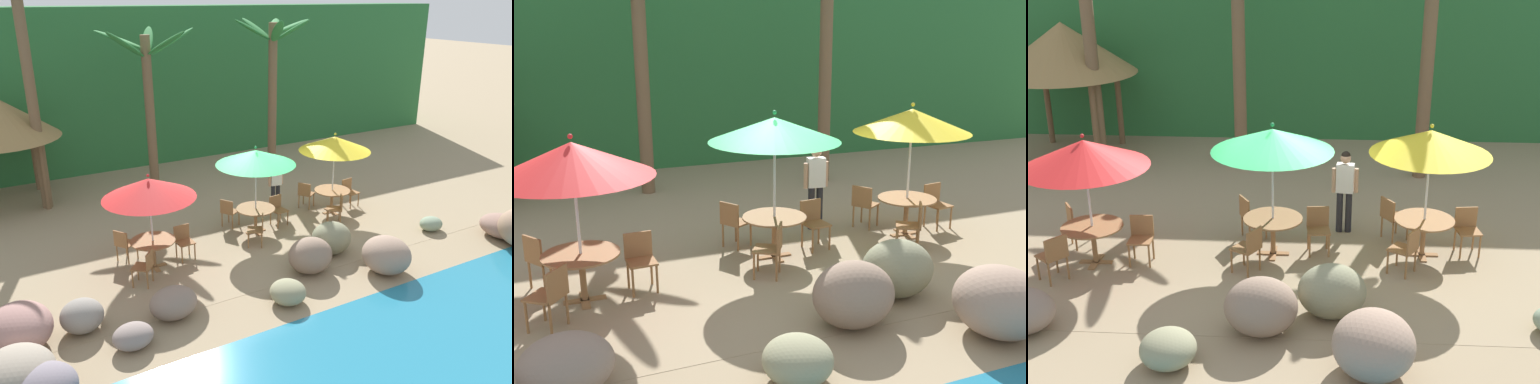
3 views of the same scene
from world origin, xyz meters
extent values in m
plane|color=#937F60|center=(0.00, 0.00, 0.00)|extent=(120.00, 120.00, 0.00)
cube|color=#937F60|center=(0.00, 0.00, 0.00)|extent=(18.00, 5.20, 0.01)
cube|color=#286633|center=(0.00, 9.00, 3.00)|extent=(28.00, 2.40, 6.00)
ellipsoid|color=gray|center=(-6.73, -3.50, 0.42)|extent=(1.27, 1.33, 0.84)
ellipsoid|color=#8E6C5E|center=(5.82, -3.42, 0.31)|extent=(1.07, 1.26, 0.62)
ellipsoid|color=#9D7069|center=(-6.53, -2.15, 0.45)|extent=(1.22, 1.35, 0.89)
ellipsoid|color=#826B5C|center=(-3.62, -2.63, 0.34)|extent=(1.02, 0.82, 0.69)
ellipsoid|color=gray|center=(1.59, -3.34, 0.45)|extent=(1.14, 1.23, 0.90)
ellipsoid|color=gray|center=(-1.23, -3.32, 0.26)|extent=(0.80, 0.83, 0.51)
ellipsoid|color=#866D5A|center=(-0.02, -2.43, 0.44)|extent=(1.11, 0.96, 0.89)
ellipsoid|color=#7A795B|center=(1.04, -1.88, 0.43)|extent=(1.08, 0.94, 0.85)
ellipsoid|color=gray|center=(-4.66, -3.18, 0.24)|extent=(0.80, 0.68, 0.48)
ellipsoid|color=gray|center=(-5.39, -2.16, 0.34)|extent=(0.86, 0.82, 0.68)
ellipsoid|color=gray|center=(4.41, -2.15, 0.20)|extent=(0.68, 0.60, 0.40)
cylinder|color=silver|center=(-3.26, -0.35, 1.10)|extent=(0.04, 0.04, 2.20)
cone|color=red|center=(-3.26, -0.35, 2.10)|extent=(2.24, 2.24, 0.49)
sphere|color=red|center=(-3.26, -0.35, 2.42)|extent=(0.07, 0.07, 0.07)
cube|color=olive|center=(-3.26, -0.35, 0.01)|extent=(0.60, 0.12, 0.03)
cube|color=olive|center=(-3.26, -0.35, 0.01)|extent=(0.12, 0.60, 0.03)
cylinder|color=olive|center=(-3.26, -0.35, 0.37)|extent=(0.09, 0.09, 0.71)
cylinder|color=olive|center=(-3.26, -0.35, 0.72)|extent=(1.10, 1.10, 0.03)
cylinder|color=olive|center=(-2.23, -0.48, 0.23)|extent=(0.04, 0.04, 0.45)
cylinder|color=olive|center=(-2.58, -0.50, 0.23)|extent=(0.04, 0.04, 0.45)
cylinder|color=olive|center=(-2.24, -0.12, 0.23)|extent=(0.04, 0.04, 0.45)
cylinder|color=olive|center=(-2.60, -0.14, 0.23)|extent=(0.04, 0.04, 0.45)
cube|color=olive|center=(-2.41, -0.31, 0.47)|extent=(0.44, 0.44, 0.03)
cube|color=olive|center=(-2.42, -0.11, 0.66)|extent=(0.42, 0.05, 0.42)
cylinder|color=olive|center=(-3.68, 0.61, 0.23)|extent=(0.04, 0.04, 0.45)
cylinder|color=olive|center=(-3.48, 0.31, 0.23)|extent=(0.04, 0.04, 0.45)
cylinder|color=olive|center=(-3.98, 0.41, 0.23)|extent=(0.04, 0.04, 0.45)
cylinder|color=olive|center=(-3.78, 0.11, 0.23)|extent=(0.04, 0.04, 0.45)
cube|color=olive|center=(-3.73, 0.36, 0.47)|extent=(0.58, 0.58, 0.03)
cube|color=olive|center=(-3.90, 0.25, 0.66)|extent=(0.26, 0.37, 0.42)
cylinder|color=olive|center=(-4.03, -1.06, 0.23)|extent=(0.04, 0.04, 0.45)
cylinder|color=olive|center=(-3.81, -0.77, 0.23)|extent=(0.04, 0.04, 0.45)
cylinder|color=olive|center=(-3.74, -1.27, 0.23)|extent=(0.04, 0.04, 0.45)
cylinder|color=olive|center=(-3.53, -0.99, 0.23)|extent=(0.04, 0.04, 0.45)
cube|color=olive|center=(-3.78, -1.02, 0.47)|extent=(0.59, 0.59, 0.03)
cube|color=olive|center=(-3.62, -1.14, 0.66)|extent=(0.28, 0.36, 0.42)
cylinder|color=silver|center=(-0.05, 0.22, 1.17)|extent=(0.04, 0.04, 2.33)
cone|color=#238E47|center=(-0.05, 0.22, 2.23)|extent=(2.21, 2.21, 0.40)
sphere|color=#238E47|center=(-0.05, 0.22, 2.52)|extent=(0.07, 0.07, 0.07)
cube|color=olive|center=(-0.05, 0.22, 0.01)|extent=(0.60, 0.12, 0.03)
cube|color=olive|center=(-0.05, 0.22, 0.01)|extent=(0.12, 0.60, 0.03)
cylinder|color=olive|center=(-0.05, 0.22, 0.37)|extent=(0.09, 0.09, 0.71)
cylinder|color=olive|center=(-0.05, 0.22, 0.72)|extent=(1.10, 1.10, 0.03)
cylinder|color=olive|center=(0.99, 0.15, 0.23)|extent=(0.04, 0.04, 0.45)
cylinder|color=olive|center=(0.64, 0.11, 0.23)|extent=(0.04, 0.04, 0.45)
cylinder|color=olive|center=(0.95, 0.50, 0.23)|extent=(0.04, 0.04, 0.45)
cylinder|color=olive|center=(0.60, 0.47, 0.23)|extent=(0.04, 0.04, 0.45)
cube|color=olive|center=(0.80, 0.31, 0.47)|extent=(0.46, 0.46, 0.03)
cube|color=olive|center=(0.77, 0.51, 0.66)|extent=(0.42, 0.08, 0.42)
cylinder|color=olive|center=(-0.42, 1.19, 0.23)|extent=(0.04, 0.04, 0.45)
cylinder|color=olive|center=(-0.24, 0.88, 0.23)|extent=(0.04, 0.04, 0.45)
cylinder|color=olive|center=(-0.73, 1.01, 0.23)|extent=(0.04, 0.04, 0.45)
cylinder|color=olive|center=(-0.55, 0.70, 0.23)|extent=(0.04, 0.04, 0.45)
cube|color=olive|center=(-0.48, 0.95, 0.47)|extent=(0.58, 0.58, 0.03)
cube|color=olive|center=(-0.66, 0.84, 0.66)|extent=(0.25, 0.38, 0.42)
cylinder|color=olive|center=(-0.72, -0.58, 0.23)|extent=(0.04, 0.04, 0.45)
cylinder|color=olive|center=(-0.54, -0.27, 0.23)|extent=(0.04, 0.04, 0.45)
cylinder|color=olive|center=(-0.42, -0.76, 0.23)|extent=(0.04, 0.04, 0.45)
cylinder|color=olive|center=(-0.24, -0.45, 0.23)|extent=(0.04, 0.04, 0.45)
cube|color=olive|center=(-0.48, -0.52, 0.47)|extent=(0.57, 0.57, 0.03)
cube|color=olive|center=(-0.31, -0.62, 0.66)|extent=(0.24, 0.38, 0.42)
cylinder|color=silver|center=(2.73, 0.34, 1.16)|extent=(0.04, 0.04, 2.31)
cone|color=yellow|center=(2.73, 0.34, 2.21)|extent=(2.15, 2.15, 0.43)
sphere|color=yellow|center=(2.73, 0.34, 2.51)|extent=(0.07, 0.07, 0.07)
cube|color=olive|center=(2.73, 0.34, 0.01)|extent=(0.60, 0.12, 0.03)
cube|color=olive|center=(2.73, 0.34, 0.01)|extent=(0.12, 0.60, 0.03)
cylinder|color=olive|center=(2.73, 0.34, 0.37)|extent=(0.09, 0.09, 0.71)
cylinder|color=olive|center=(2.73, 0.34, 0.72)|extent=(1.10, 1.10, 0.03)
cylinder|color=olive|center=(3.77, 0.30, 0.23)|extent=(0.04, 0.04, 0.45)
cylinder|color=olive|center=(3.42, 0.25, 0.23)|extent=(0.04, 0.04, 0.45)
cylinder|color=olive|center=(3.73, 0.65, 0.23)|extent=(0.04, 0.04, 0.45)
cylinder|color=olive|center=(3.37, 0.60, 0.23)|extent=(0.04, 0.04, 0.45)
cube|color=olive|center=(3.57, 0.45, 0.47)|extent=(0.47, 0.47, 0.03)
cube|color=olive|center=(3.55, 0.65, 0.66)|extent=(0.42, 0.09, 0.42)
cylinder|color=olive|center=(2.34, 1.30, 0.23)|extent=(0.04, 0.04, 0.45)
cylinder|color=olive|center=(2.53, 1.00, 0.23)|extent=(0.04, 0.04, 0.45)
cylinder|color=olive|center=(2.03, 1.11, 0.23)|extent=(0.04, 0.04, 0.45)
cylinder|color=olive|center=(2.22, 0.81, 0.23)|extent=(0.04, 0.04, 0.45)
cube|color=olive|center=(2.28, 1.06, 0.47)|extent=(0.58, 0.58, 0.03)
cube|color=olive|center=(2.11, 0.95, 0.66)|extent=(0.25, 0.37, 0.42)
cylinder|color=olive|center=(2.02, -0.43, 0.23)|extent=(0.04, 0.04, 0.45)
cylinder|color=olive|center=(2.22, -0.13, 0.23)|extent=(0.04, 0.04, 0.45)
cylinder|color=olive|center=(2.33, -0.63, 0.23)|extent=(0.04, 0.04, 0.45)
cylinder|color=olive|center=(2.52, -0.33, 0.23)|extent=(0.04, 0.04, 0.45)
cube|color=olive|center=(2.27, -0.38, 0.47)|extent=(0.58, 0.58, 0.03)
cube|color=olive|center=(2.44, -0.49, 0.66)|extent=(0.26, 0.37, 0.42)
cylinder|color=brown|center=(-4.92, 5.17, 3.48)|extent=(0.32, 0.32, 6.95)
cylinder|color=brown|center=(-1.28, 5.31, 2.59)|extent=(0.32, 0.32, 5.18)
ellipsoid|color=#2D7A38|center=(-0.39, 5.28, 4.93)|extent=(1.63, 0.42, 0.95)
ellipsoid|color=#2D7A38|center=(-0.92, 6.12, 4.94)|extent=(0.99, 1.64, 0.91)
ellipsoid|color=#2D7A38|center=(-1.97, 5.86, 5.02)|extent=(1.57, 1.35, 0.67)
ellipsoid|color=#2D7A38|center=(-2.04, 4.87, 4.93)|extent=(1.58, 1.12, 0.96)
ellipsoid|color=#2D7A38|center=(-0.87, 4.53, 4.95)|extent=(1.08, 1.63, 0.89)
cylinder|color=brown|center=(3.22, 4.75, 2.74)|extent=(0.32, 0.32, 5.48)
ellipsoid|color=#2D7A38|center=(3.96, 4.72, 5.33)|extent=(1.47, 0.42, 0.57)
ellipsoid|color=#2D7A38|center=(3.65, 5.36, 5.35)|extent=(1.15, 1.41, 0.52)
ellipsoid|color=#2D7A38|center=(2.94, 5.45, 5.24)|extent=(0.84, 1.41, 0.81)
ellipsoid|color=#2D7A38|center=(2.48, 4.89, 5.24)|extent=(1.42, 0.60, 0.81)
ellipsoid|color=#2D7A38|center=(2.96, 4.05, 5.22)|extent=(0.81, 1.39, 0.86)
ellipsoid|color=#2D7A38|center=(3.57, 4.10, 5.23)|extent=(0.97, 1.37, 0.82)
cylinder|color=brown|center=(-4.92, 7.03, 1.10)|extent=(0.16, 0.16, 2.20)
cylinder|color=brown|center=(-4.92, 4.97, 1.10)|extent=(0.16, 0.16, 2.20)
cylinder|color=#232328|center=(1.20, 1.33, 0.43)|extent=(0.13, 0.13, 0.86)
cylinder|color=#232328|center=(1.38, 1.33, 0.43)|extent=(0.13, 0.13, 0.86)
cube|color=silver|center=(1.29, 1.33, 1.15)|extent=(0.36, 0.25, 0.58)
cylinder|color=tan|center=(1.07, 1.33, 1.10)|extent=(0.08, 0.08, 0.50)
cylinder|color=tan|center=(1.51, 1.33, 1.10)|extent=(0.08, 0.08, 0.50)
sphere|color=tan|center=(1.29, 1.33, 1.56)|extent=(0.21, 0.21, 0.21)
sphere|color=black|center=(1.29, 1.33, 1.61)|extent=(0.18, 0.18, 0.18)
camera|label=1|loc=(-6.73, -11.63, 6.34)|focal=36.62mm
camera|label=2|loc=(-3.66, -8.48, 3.74)|focal=40.62mm
camera|label=3|loc=(0.87, -11.10, 5.65)|focal=47.13mm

